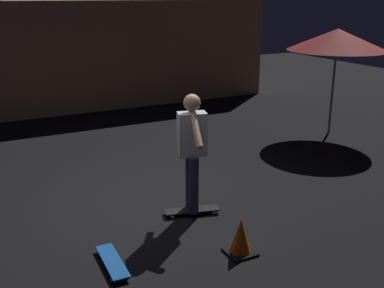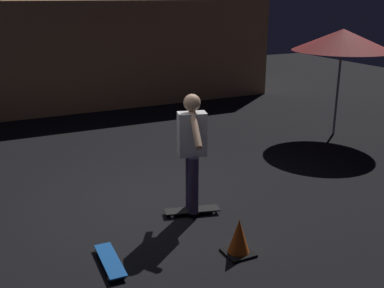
% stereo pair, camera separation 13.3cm
% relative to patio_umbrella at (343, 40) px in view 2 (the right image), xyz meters
% --- Properties ---
extents(ground_plane, '(28.00, 28.00, 0.00)m').
position_rel_patio_umbrella_xyz_m(ground_plane, '(-5.17, -1.62, -2.07)').
color(ground_plane, black).
extents(low_building, '(12.57, 4.12, 2.84)m').
position_rel_patio_umbrella_xyz_m(low_building, '(-5.15, 6.40, -0.65)').
color(low_building, tan).
rests_on(low_building, ground_plane).
extents(patio_umbrella, '(2.10, 2.10, 2.30)m').
position_rel_patio_umbrella_xyz_m(patio_umbrella, '(0.00, 0.00, 0.00)').
color(patio_umbrella, slate).
rests_on(patio_umbrella, ground_plane).
extents(skateboard_ridden, '(0.81, 0.39, 0.07)m').
position_rel_patio_umbrella_xyz_m(skateboard_ridden, '(-4.57, -2.16, -2.02)').
color(skateboard_ridden, black).
rests_on(skateboard_ridden, ground_plane).
extents(skateboard_spare, '(0.24, 0.79, 0.07)m').
position_rel_patio_umbrella_xyz_m(skateboard_spare, '(-6.00, -2.92, -2.02)').
color(skateboard_spare, '#1959B2').
rests_on(skateboard_spare, ground_plane).
extents(skater, '(0.42, 0.97, 1.67)m').
position_rel_patio_umbrella_xyz_m(skater, '(-4.57, -2.16, -1.04)').
color(skater, '#382D4C').
rests_on(skater, skateboard_ridden).
extents(traffic_cone, '(0.34, 0.34, 0.46)m').
position_rel_patio_umbrella_xyz_m(traffic_cone, '(-4.53, -3.36, -1.86)').
color(traffic_cone, black).
rests_on(traffic_cone, ground_plane).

